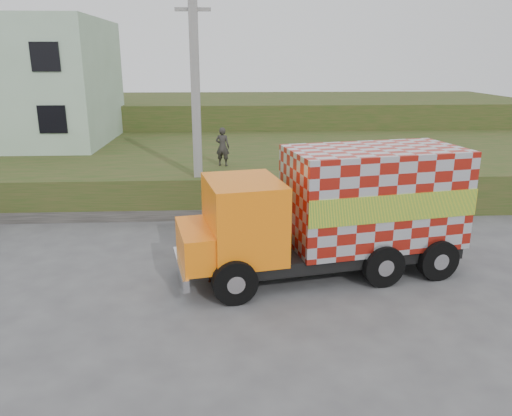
{
  "coord_description": "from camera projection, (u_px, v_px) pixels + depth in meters",
  "views": [
    {
      "loc": [
        0.14,
        -13.25,
        5.66
      ],
      "look_at": [
        0.92,
        1.16,
        1.3
      ],
      "focal_mm": 35.0,
      "sensor_mm": 36.0,
      "label": 1
    }
  ],
  "objects": [
    {
      "name": "utility_pole",
      "position": [
        196.0,
        105.0,
        17.46
      ],
      "size": [
        1.2,
        0.3,
        8.0
      ],
      "color": "gray",
      "rests_on": "ground"
    },
    {
      "name": "pedestrian",
      "position": [
        223.0,
        147.0,
        19.82
      ],
      "size": [
        0.64,
        0.5,
        1.54
      ],
      "primitive_type": "imported",
      "rotation": [
        0.0,
        0.0,
        2.88
      ],
      "color": "#2A2725",
      "rests_on": "embankment"
    },
    {
      "name": "ground",
      "position": [
        226.0,
        264.0,
        14.3
      ],
      "size": [
        120.0,
        120.0,
        0.0
      ],
      "primitive_type": "plane",
      "color": "#474749",
      "rests_on": "ground"
    },
    {
      "name": "cargo_truck",
      "position": [
        337.0,
        211.0,
        13.3
      ],
      "size": [
        7.92,
        3.9,
        3.39
      ],
      "rotation": [
        0.0,
        0.0,
        0.2
      ],
      "color": "black",
      "rests_on": "ground"
    },
    {
      "name": "cow",
      "position": [
        208.0,
        257.0,
        13.23
      ],
      "size": [
        0.67,
        1.4,
        1.17
      ],
      "primitive_type": "imported",
      "rotation": [
        0.0,
        0.0,
        0.03
      ],
      "color": "black",
      "rests_on": "ground"
    },
    {
      "name": "embankment_far",
      "position": [
        227.0,
        120.0,
        34.89
      ],
      "size": [
        40.0,
        12.0,
        3.0
      ],
      "primitive_type": "cube",
      "color": "#284517",
      "rests_on": "ground"
    },
    {
      "name": "building",
      "position": [
        5.0,
        82.0,
        24.85
      ],
      "size": [
        10.0,
        8.0,
        6.0
      ],
      "primitive_type": "cube",
      "color": "#AAC8AF",
      "rests_on": "embankment"
    },
    {
      "name": "retaining_strip",
      "position": [
        172.0,
        214.0,
        18.15
      ],
      "size": [
        16.0,
        0.5,
        0.4
      ],
      "primitive_type": "cube",
      "color": "#595651",
      "rests_on": "ground"
    },
    {
      "name": "embankment",
      "position": [
        227.0,
        166.0,
        23.64
      ],
      "size": [
        40.0,
        12.0,
        1.5
      ],
      "primitive_type": "cube",
      "color": "#284517",
      "rests_on": "ground"
    }
  ]
}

